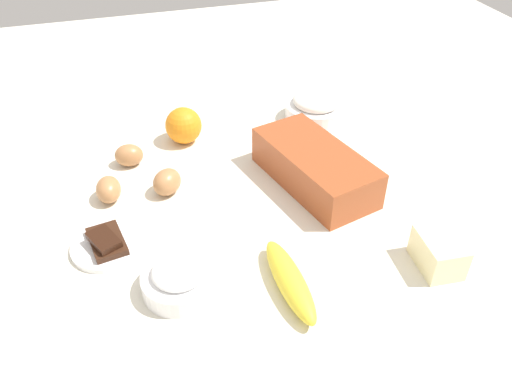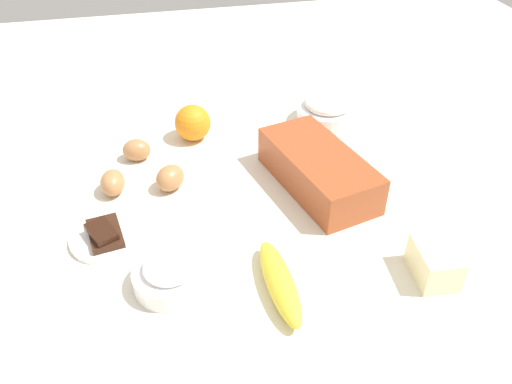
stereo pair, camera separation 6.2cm
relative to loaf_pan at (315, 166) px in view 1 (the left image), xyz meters
name	(u,v)px [view 1 (the left image)]	position (x,y,z in m)	size (l,w,h in m)	color
ground_plane	(256,212)	(0.05, -0.14, -0.05)	(2.40, 2.40, 0.02)	silver
loaf_pan	(315,166)	(0.00, 0.00, 0.00)	(0.30, 0.20, 0.08)	#9E4723
flour_bowl	(316,107)	(-0.25, 0.10, -0.01)	(0.15, 0.15, 0.07)	white
sugar_bowl	(179,279)	(0.21, -0.32, -0.02)	(0.12, 0.12, 0.06)	white
banana	(290,280)	(0.26, -0.15, -0.02)	(0.19, 0.04, 0.04)	yellow
orange_fruit	(184,125)	(-0.24, -0.22, 0.00)	(0.08, 0.08, 0.08)	orange
butter_block	(438,252)	(0.28, 0.11, -0.01)	(0.09, 0.06, 0.06)	#F4EDB2
egg_near_butter	(108,189)	(-0.07, -0.41, -0.02)	(0.05, 0.05, 0.07)	#B37949
egg_beside_bowl	(167,182)	(-0.06, -0.29, -0.02)	(0.05, 0.05, 0.07)	#B17848
egg_loose	(129,155)	(-0.18, -0.36, -0.02)	(0.05, 0.05, 0.06)	#B07648
chocolate_plate	(107,244)	(0.08, -0.42, -0.03)	(0.13, 0.13, 0.03)	white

